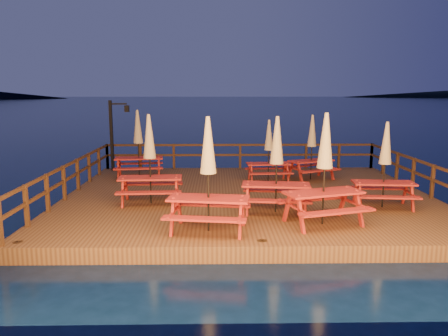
% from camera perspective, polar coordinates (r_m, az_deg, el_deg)
% --- Properties ---
extents(ground, '(500.00, 500.00, 0.00)m').
position_cam_1_polar(ground, '(14.74, 3.12, -4.91)').
color(ground, black).
rests_on(ground, ground).
extents(deck, '(12.00, 10.00, 0.40)m').
position_cam_1_polar(deck, '(14.69, 3.13, -4.16)').
color(deck, '#4C2E18').
rests_on(deck, ground).
extents(deck_piles, '(11.44, 9.44, 1.40)m').
position_cam_1_polar(deck_piles, '(14.82, 3.11, -6.03)').
color(deck_piles, '#382612').
rests_on(deck_piles, ground).
extents(railing, '(11.80, 9.75, 1.10)m').
position_cam_1_polar(railing, '(16.23, 2.71, 0.69)').
color(railing, '#382612').
rests_on(railing, deck).
extents(lamp_post, '(0.85, 0.18, 3.00)m').
position_cam_1_polar(lamp_post, '(19.31, -14.06, 5.00)').
color(lamp_post, black).
rests_on(lamp_post, deck).
extents(picnic_table_0, '(2.18, 1.89, 2.81)m').
position_cam_1_polar(picnic_table_0, '(10.53, -2.07, -0.60)').
color(picnic_table_0, maroon).
rests_on(picnic_table_0, deck).
extents(picnic_table_1, '(1.72, 1.45, 2.34)m').
position_cam_1_polar(picnic_table_1, '(16.50, 5.85, 2.39)').
color(picnic_table_1, maroon).
rests_on(picnic_table_1, deck).
extents(picnic_table_2, '(1.90, 1.62, 2.53)m').
position_cam_1_polar(picnic_table_2, '(13.57, 20.28, 0.57)').
color(picnic_table_2, maroon).
rests_on(picnic_table_2, deck).
extents(picnic_table_3, '(2.04, 1.75, 2.67)m').
position_cam_1_polar(picnic_table_3, '(17.49, -11.14, 3.26)').
color(picnic_table_3, maroon).
rests_on(picnic_table_3, deck).
extents(picnic_table_4, '(1.98, 1.65, 2.72)m').
position_cam_1_polar(picnic_table_4, '(13.36, -9.67, 1.35)').
color(picnic_table_4, maroon).
rests_on(picnic_table_4, deck).
extents(picnic_table_5, '(2.07, 1.77, 2.72)m').
position_cam_1_polar(picnic_table_5, '(12.29, 6.87, 0.66)').
color(picnic_table_5, maroon).
rests_on(picnic_table_5, deck).
extents(picnic_table_6, '(2.41, 2.18, 2.87)m').
position_cam_1_polar(picnic_table_6, '(11.36, 13.00, 0.09)').
color(picnic_table_6, maroon).
rests_on(picnic_table_6, deck).
extents(picnic_table_7, '(2.19, 2.03, 2.51)m').
position_cam_1_polar(picnic_table_7, '(17.15, 11.39, 2.83)').
color(picnic_table_7, maroon).
rests_on(picnic_table_7, deck).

